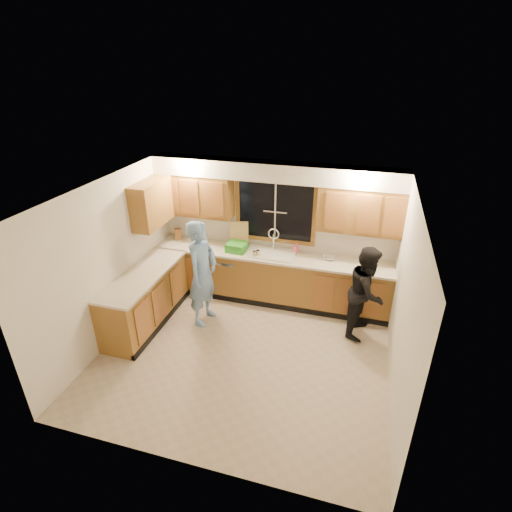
{
  "coord_description": "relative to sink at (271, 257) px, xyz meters",
  "views": [
    {
      "loc": [
        1.48,
        -4.48,
        4.02
      ],
      "look_at": [
        0.01,
        0.65,
        1.34
      ],
      "focal_mm": 28.0,
      "sensor_mm": 36.0,
      "label": 1
    }
  ],
  "objects": [
    {
      "name": "base_cabinets_back",
      "position": [
        0.0,
        -0.0,
        -0.42
      ],
      "size": [
        4.2,
        0.6,
        0.88
      ],
      "primitive_type": "cube",
      "color": "olive",
      "rests_on": "ground"
    },
    {
      "name": "wall_back",
      "position": [
        0.0,
        0.3,
        0.39
      ],
      "size": [
        4.2,
        0.0,
        4.2
      ],
      "primitive_type": "plane",
      "rotation": [
        1.57,
        0.0,
        0.0
      ],
      "color": "white",
      "rests_on": "ground"
    },
    {
      "name": "soap_bottle",
      "position": [
        0.42,
        0.17,
        0.14
      ],
      "size": [
        0.1,
        0.1,
        0.18
      ],
      "primitive_type": "imported",
      "rotation": [
        0.0,
        0.0,
        -0.3
      ],
      "color": "#F15C80",
      "rests_on": "countertop_back"
    },
    {
      "name": "countertop_left",
      "position": [
        -1.79,
        -1.25,
        0.04
      ],
      "size": [
        0.63,
        1.9,
        0.04
      ],
      "primitive_type": "cube",
      "color": "beige",
      "rests_on": "base_cabinets_left"
    },
    {
      "name": "woman",
      "position": [
        1.67,
        -0.55,
        -0.11
      ],
      "size": [
        0.71,
        0.84,
        1.51
      ],
      "primitive_type": "imported",
      "rotation": [
        0.0,
        0.0,
        1.36
      ],
      "color": "black",
      "rests_on": "floor"
    },
    {
      "name": "window_frame",
      "position": [
        0.0,
        0.29,
        0.74
      ],
      "size": [
        1.44,
        0.03,
        1.14
      ],
      "color": "black",
      "rests_on": "wall_back"
    },
    {
      "name": "wall_left",
      "position": [
        -2.1,
        -1.6,
        0.39
      ],
      "size": [
        0.0,
        3.8,
        3.8
      ],
      "primitive_type": "plane",
      "rotation": [
        1.57,
        0.0,
        1.57
      ],
      "color": "white",
      "rests_on": "ground"
    },
    {
      "name": "man",
      "position": [
        -0.89,
        -0.95,
        0.03
      ],
      "size": [
        0.51,
        0.7,
        1.79
      ],
      "primitive_type": "imported",
      "rotation": [
        0.0,
        0.0,
        1.44
      ],
      "color": "#6B94CA",
      "rests_on": "floor"
    },
    {
      "name": "countertop_back",
      "position": [
        0.0,
        -0.02,
        0.04
      ],
      "size": [
        4.2,
        0.63,
        0.04
      ],
      "primitive_type": "cube",
      "color": "beige",
      "rests_on": "base_cabinets_back"
    },
    {
      "name": "floor",
      "position": [
        0.0,
        -1.6,
        -0.86
      ],
      "size": [
        4.2,
        4.2,
        0.0
      ],
      "primitive_type": "plane",
      "color": "tan",
      "rests_on": "ground"
    },
    {
      "name": "can_right",
      "position": [
        -0.19,
        -0.16,
        0.12
      ],
      "size": [
        0.08,
        0.08,
        0.12
      ],
      "primitive_type": "cylinder",
      "rotation": [
        0.0,
        0.0,
        0.34
      ],
      "color": "beige",
      "rests_on": "countertop_back"
    },
    {
      "name": "soffit",
      "position": [
        0.0,
        0.12,
        1.49
      ],
      "size": [
        4.2,
        0.35,
        0.3
      ],
      "primitive_type": "cube",
      "color": "silver",
      "rests_on": "wall_back"
    },
    {
      "name": "ceiling",
      "position": [
        0.0,
        -1.6,
        1.64
      ],
      "size": [
        4.2,
        4.2,
        0.0
      ],
      "primitive_type": "plane",
      "rotation": [
        3.14,
        0.0,
        0.0
      ],
      "color": "white"
    },
    {
      "name": "bowl",
      "position": [
        1.0,
        0.07,
        0.08
      ],
      "size": [
        0.21,
        0.21,
        0.05
      ],
      "primitive_type": "imported",
      "rotation": [
        0.0,
        0.0,
        0.01
      ],
      "color": "silver",
      "rests_on": "countertop_back"
    },
    {
      "name": "upper_cabinets_right",
      "position": [
        1.43,
        0.13,
        0.96
      ],
      "size": [
        1.35,
        0.33,
        0.75
      ],
      "primitive_type": "cube",
      "color": "olive",
      "rests_on": "wall_back"
    },
    {
      "name": "can_left",
      "position": [
        -0.23,
        -0.22,
        0.12
      ],
      "size": [
        0.07,
        0.07,
        0.12
      ],
      "primitive_type": "cylinder",
      "rotation": [
        0.0,
        0.0,
        0.12
      ],
      "color": "beige",
      "rests_on": "countertop_back"
    },
    {
      "name": "base_cabinets_left",
      "position": [
        -1.8,
        -1.25,
        -0.42
      ],
      "size": [
        0.6,
        1.9,
        0.88
      ],
      "primitive_type": "cube",
      "color": "olive",
      "rests_on": "ground"
    },
    {
      "name": "upper_cabinets_left",
      "position": [
        -1.43,
        0.13,
        0.96
      ],
      "size": [
        1.35,
        0.33,
        0.75
      ],
      "primitive_type": "cube",
      "color": "olive",
      "rests_on": "wall_back"
    },
    {
      "name": "cutting_board",
      "position": [
        -0.64,
        0.2,
        0.28
      ],
      "size": [
        0.35,
        0.21,
        0.44
      ],
      "primitive_type": "cube",
      "rotation": [
        -0.21,
        0.0,
        0.31
      ],
      "color": "tan",
      "rests_on": "countertop_back"
    },
    {
      "name": "dish_crate",
      "position": [
        -0.61,
        -0.05,
        0.13
      ],
      "size": [
        0.35,
        0.33,
        0.15
      ],
      "primitive_type": "cube",
      "rotation": [
        0.0,
        0.0,
        -0.08
      ],
      "color": "green",
      "rests_on": "countertop_back"
    },
    {
      "name": "sink",
      "position": [
        0.0,
        0.0,
        0.0
      ],
      "size": [
        0.86,
        0.52,
        0.57
      ],
      "color": "white",
      "rests_on": "countertop_back"
    },
    {
      "name": "upper_cabinets_return",
      "position": [
        -1.94,
        -0.48,
        0.96
      ],
      "size": [
        0.33,
        0.9,
        0.75
      ],
      "primitive_type": "cube",
      "color": "olive",
      "rests_on": "wall_left"
    },
    {
      "name": "dishwasher",
      "position": [
        -0.85,
        -0.01,
        -0.45
      ],
      "size": [
        0.6,
        0.56,
        0.82
      ],
      "primitive_type": "cube",
      "color": "silver",
      "rests_on": "floor"
    },
    {
      "name": "wall_right",
      "position": [
        2.1,
        -1.6,
        0.39
      ],
      "size": [
        0.0,
        3.8,
        3.8
      ],
      "primitive_type": "plane",
      "rotation": [
        1.57,
        0.0,
        -1.57
      ],
      "color": "white",
      "rests_on": "ground"
    },
    {
      "name": "stove",
      "position": [
        -1.8,
        -1.82,
        -0.41
      ],
      "size": [
        0.58,
        0.75,
        0.9
      ],
      "primitive_type": "cube",
      "color": "silver",
      "rests_on": "floor"
    },
    {
      "name": "knife_block",
      "position": [
        -1.83,
        0.12,
        0.16
      ],
      "size": [
        0.15,
        0.14,
        0.21
      ],
      "primitive_type": "cube",
      "rotation": [
        0.0,
        0.0,
        0.47
      ],
      "color": "#A2622C",
      "rests_on": "countertop_back"
    }
  ]
}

